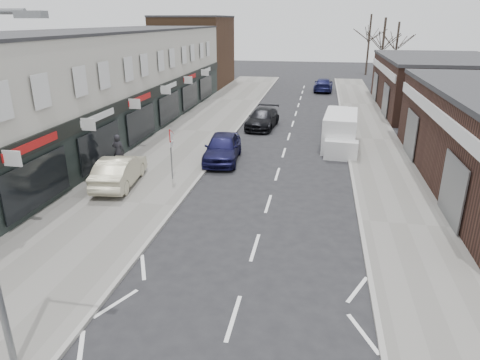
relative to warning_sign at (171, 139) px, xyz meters
The scene contains 17 objects.
pavement_left 10.35m from the warning_sign, 99.04° to the left, with size 5.50×64.00×0.12m, color slate.
pavement_right 14.95m from the warning_sign, 42.51° to the left, with size 3.50×64.00×0.12m, color slate.
shop_terrace_left 11.30m from the warning_sign, 138.04° to the left, with size 8.00×41.00×7.10m, color beige.
brick_block_far 34.09m from the warning_sign, 104.18° to the left, with size 8.00×10.00×8.00m, color #4D3421.
right_unit_far 28.21m from the warning_sign, 51.25° to the left, with size 10.00×16.00×4.50m, color #39211A.
tree_far_a 38.75m from the warning_sign, 68.53° to the left, with size 3.60×3.60×8.00m, color #382D26, non-canonical shape.
tree_far_b 45.24m from the warning_sign, 68.36° to the left, with size 3.60×3.60×7.50m, color #382D26, non-canonical shape.
tree_far_c 49.95m from the warning_sign, 74.12° to the left, with size 3.60×3.60×8.50m, color #382D26, non-canonical shape.
warning_sign is the anchor object (origin of this frame).
white_van 11.66m from the warning_sign, 42.48° to the left, with size 2.34×5.75×2.19m.
sedan_on_pavement 2.94m from the warning_sign, 151.36° to the right, with size 1.54×4.42×1.46m, color #BDB697.
pedestrian 3.82m from the warning_sign, 161.78° to the left, with size 0.68×0.45×1.87m, color black.
parked_car_left_a 4.36m from the warning_sign, 64.83° to the left, with size 1.90×4.73×1.61m, color #121138.
parked_car_left_b 12.72m from the warning_sign, 76.46° to the left, with size 1.98×4.87×1.41m, color black.
parked_car_right_a 17.38m from the warning_sign, 60.00° to the left, with size 1.47×4.22×1.39m, color silver.
parked_car_right_b 15.85m from the warning_sign, 56.74° to the left, with size 1.77×4.39×1.49m, color black.
parked_car_right_c 32.04m from the warning_sign, 76.53° to the left, with size 2.05×5.05×1.47m, color #161845.
Camera 1 is at (1.97, -7.59, 7.80)m, focal length 32.00 mm.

